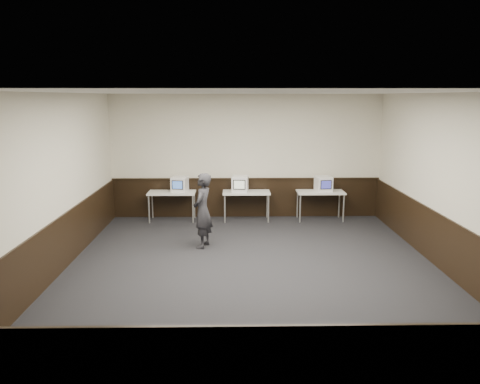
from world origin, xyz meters
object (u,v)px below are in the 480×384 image
Objects in this scene: emac_center at (240,184)px; emac_right at (323,184)px; desk_left at (172,195)px; emac_left at (180,184)px; desk_center at (246,194)px; desk_right at (320,194)px; person at (203,211)px.

emac_right is at bearing 6.70° from emac_center.
emac_left reaches higher than desk_left.
emac_center is at bearing -171.61° from desk_center.
emac_center reaches higher than desk_right.
desk_center and desk_right have the same top height.
desk_right is at bearing 7.03° from emac_center.
desk_right is at bearing 162.06° from emac_right.
emac_left is 3.66m from emac_right.
emac_center reaches higher than desk_left.
desk_left and desk_center have the same top height.
desk_left is at bearing 171.86° from emac_right.
emac_left is at bearing 7.65° from desk_left.
emac_center is at bearing -0.78° from desk_left.
emac_left is 0.98× the size of emac_center.
emac_left is at bearing 179.08° from desk_center.
desk_left is 1.90m from desk_center.
person reaches higher than desk_center.
emac_left is 1.54m from emac_center.
desk_center is 2.53× the size of emac_center.
emac_center is 2.13m from emac_right.
emac_left is at bearing 179.57° from desk_right.
person is at bearing -114.34° from desk_center.
desk_center is (1.90, 0.00, 0.00)m from desk_left.
emac_right is at bearing 9.46° from emac_left.
emac_center is at bearing 172.36° from emac_right.
desk_left is at bearing -174.42° from emac_center.
emac_center is at bearing 8.16° from emac_left.
emac_right is at bearing -9.97° from desk_right.
emac_left is 0.29× the size of person.
desk_right is 2.59× the size of emac_left.
emac_right reaches higher than desk_center.
desk_center is 2.39m from person.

